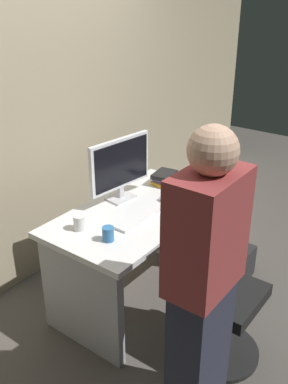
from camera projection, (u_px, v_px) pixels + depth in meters
ground_plane at (139, 296)px, 3.32m from camera, size 9.00×9.00×0.00m
wall_back at (38, 83)px, 3.17m from camera, size 6.40×0.10×3.00m
desk at (138, 239)px, 3.10m from camera, size 1.31×0.74×0.74m
office_chair at (214, 295)px, 2.66m from camera, size 0.52×0.52×0.94m
person_at_desk at (203, 287)px, 2.07m from camera, size 0.40×0.24×1.64m
monitor at (120, 166)px, 3.05m from camera, size 0.54×0.16×0.46m
keyboard at (139, 217)px, 2.89m from camera, size 0.43×0.14×0.02m
mouse at (165, 199)px, 3.11m from camera, size 0.06×0.10×0.03m
cup_near_keyboard at (108, 234)px, 2.62m from camera, size 0.07×0.07×0.09m
cup_by_monitor at (80, 223)px, 2.74m from camera, size 0.08×0.08×0.10m
book_stack at (165, 178)px, 3.38m from camera, size 0.22×0.18×0.09m
cell_phone at (191, 193)px, 3.24m from camera, size 0.08×0.15×0.01m
handbag at (239, 266)px, 3.44m from camera, size 0.34×0.14×0.38m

